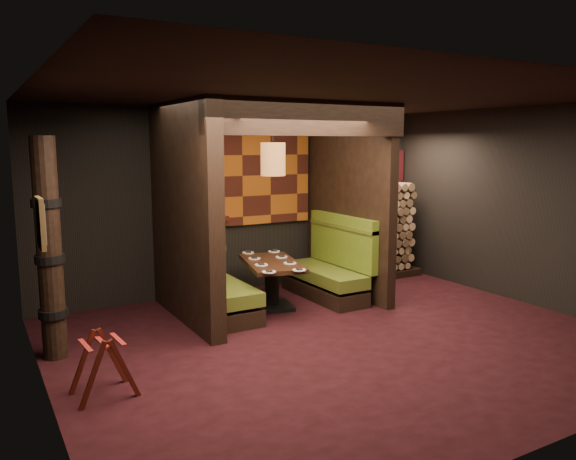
# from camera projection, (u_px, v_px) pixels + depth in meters

# --- Properties ---
(floor) EXTENTS (6.50, 5.50, 0.02)m
(floor) POSITION_uv_depth(u_px,v_px,m) (342.00, 340.00, 6.71)
(floor) COLOR black
(floor) RESTS_ON ground
(ceiling) EXTENTS (6.50, 5.50, 0.02)m
(ceiling) POSITION_uv_depth(u_px,v_px,m) (346.00, 95.00, 6.27)
(ceiling) COLOR black
(ceiling) RESTS_ON ground
(wall_back) EXTENTS (6.50, 0.02, 2.85)m
(wall_back) POSITION_uv_depth(u_px,v_px,m) (242.00, 201.00, 8.86)
(wall_back) COLOR black
(wall_back) RESTS_ON ground
(wall_front) EXTENTS (6.50, 0.02, 2.85)m
(wall_front) POSITION_uv_depth(u_px,v_px,m) (562.00, 266.00, 4.13)
(wall_front) COLOR black
(wall_front) RESTS_ON ground
(wall_left) EXTENTS (0.02, 5.50, 2.85)m
(wall_left) POSITION_uv_depth(u_px,v_px,m) (38.00, 247.00, 4.89)
(wall_left) COLOR black
(wall_left) RESTS_ON ground
(wall_right) EXTENTS (0.02, 5.50, 2.85)m
(wall_right) POSITION_uv_depth(u_px,v_px,m) (528.00, 206.00, 8.10)
(wall_right) COLOR black
(wall_right) RESTS_ON ground
(partition_left) EXTENTS (0.20, 2.20, 2.85)m
(partition_left) POSITION_uv_depth(u_px,v_px,m) (184.00, 213.00, 7.24)
(partition_left) COLOR black
(partition_left) RESTS_ON floor
(partition_right) EXTENTS (0.15, 2.10, 2.85)m
(partition_right) POSITION_uv_depth(u_px,v_px,m) (349.00, 202.00, 8.59)
(partition_right) COLOR black
(partition_right) RESTS_ON floor
(header_beam) EXTENTS (2.85, 0.18, 0.44)m
(header_beam) POSITION_uv_depth(u_px,v_px,m) (310.00, 118.00, 6.90)
(header_beam) COLOR black
(header_beam) RESTS_ON partition_left
(tapa_back_panel) EXTENTS (2.40, 0.06, 1.55)m
(tapa_back_panel) POSITION_uv_depth(u_px,v_px,m) (242.00, 176.00, 8.74)
(tapa_back_panel) COLOR #A85316
(tapa_back_panel) RESTS_ON wall_back
(tapa_side_panel) EXTENTS (0.04, 1.85, 1.45)m
(tapa_side_panel) POSITION_uv_depth(u_px,v_px,m) (187.00, 179.00, 7.39)
(tapa_side_panel) COLOR #A85316
(tapa_side_panel) RESTS_ON partition_left
(lacquer_shelf) EXTENTS (0.60, 0.12, 0.07)m
(lacquer_shelf) POSITION_uv_depth(u_px,v_px,m) (210.00, 219.00, 8.51)
(lacquer_shelf) COLOR #4E1211
(lacquer_shelf) RESTS_ON wall_back
(booth_bench_left) EXTENTS (0.68, 1.60, 1.14)m
(booth_bench_left) POSITION_uv_depth(u_px,v_px,m) (214.00, 287.00, 7.59)
(booth_bench_left) COLOR black
(booth_bench_left) RESTS_ON floor
(booth_bench_right) EXTENTS (0.68, 1.60, 1.14)m
(booth_bench_right) POSITION_uv_depth(u_px,v_px,m) (330.00, 271.00, 8.52)
(booth_bench_right) COLOR black
(booth_bench_right) RESTS_ON floor
(dining_table) EXTENTS (0.99, 1.42, 0.68)m
(dining_table) POSITION_uv_depth(u_px,v_px,m) (272.00, 277.00, 7.92)
(dining_table) COLOR black
(dining_table) RESTS_ON floor
(place_settings) EXTENTS (0.90, 1.56, 0.03)m
(place_settings) POSITION_uv_depth(u_px,v_px,m) (272.00, 260.00, 7.88)
(place_settings) COLOR white
(place_settings) RESTS_ON dining_table
(pendant_lamp) EXTENTS (0.34, 0.34, 0.97)m
(pendant_lamp) POSITION_uv_depth(u_px,v_px,m) (273.00, 159.00, 7.62)
(pendant_lamp) COLOR #935A2B
(pendant_lamp) RESTS_ON ceiling
(framed_picture) EXTENTS (0.05, 0.36, 0.46)m
(framed_picture) POSITION_uv_depth(u_px,v_px,m) (41.00, 223.00, 4.97)
(framed_picture) COLOR brown
(framed_picture) RESTS_ON wall_left
(luggage_rack) EXTENTS (0.61, 0.45, 0.63)m
(luggage_rack) POSITION_uv_depth(u_px,v_px,m) (103.00, 363.00, 5.18)
(luggage_rack) COLOR #4E160D
(luggage_rack) RESTS_ON floor
(totem_column) EXTENTS (0.31, 0.31, 2.40)m
(totem_column) POSITION_uv_depth(u_px,v_px,m) (49.00, 251.00, 5.97)
(totem_column) COLOR black
(totem_column) RESTS_ON floor
(firewood_stack) EXTENTS (1.73, 0.70, 1.64)m
(firewood_stack) POSITION_uv_depth(u_px,v_px,m) (372.00, 231.00, 9.72)
(firewood_stack) COLOR black
(firewood_stack) RESTS_ON floor
(mosaic_header) EXTENTS (1.83, 0.10, 0.56)m
(mosaic_header) POSITION_uv_depth(u_px,v_px,m) (362.00, 167.00, 9.84)
(mosaic_header) COLOR maroon
(mosaic_header) RESTS_ON wall_back
(bay_front_post) EXTENTS (0.08, 0.08, 2.85)m
(bay_front_post) POSITION_uv_depth(u_px,v_px,m) (343.00, 201.00, 8.86)
(bay_front_post) COLOR black
(bay_front_post) RESTS_ON floor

